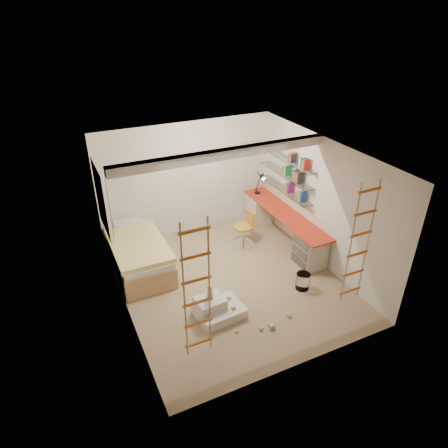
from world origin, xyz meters
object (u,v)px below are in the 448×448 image
desk (283,226)px  play_platform (217,309)px  bed (138,254)px  swivel_chair (244,233)px

desk → play_platform: size_ratio=3.31×
desk → play_platform: 2.84m
bed → play_platform: bearing=-66.3°
swivel_chair → play_platform: (-1.48, -1.82, -0.16)m
swivel_chair → play_platform: bearing=-129.1°
bed → swivel_chair: swivel_chair is taller
swivel_chair → play_platform: 2.36m
bed → swivel_chair: bearing=-3.3°
bed → swivel_chair: size_ratio=2.47×
swivel_chair → play_platform: size_ratio=0.96×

